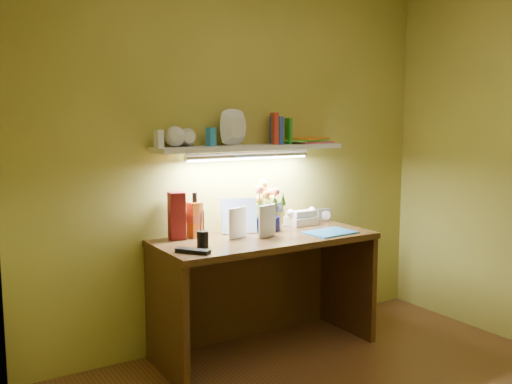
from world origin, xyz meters
TOP-DOWN VIEW (x-y plane):
  - desk at (0.00, 1.20)m, footprint 1.40×0.60m
  - flower_bouquet at (0.12, 1.36)m, footprint 0.24×0.24m
  - telephone at (0.41, 1.38)m, footprint 0.20×0.16m
  - desk_clock at (0.64, 1.42)m, footprint 0.10×0.08m
  - whisky_bottle at (-0.39, 1.40)m, footprint 0.09×0.09m
  - whisky_box at (-0.51, 1.42)m, footprint 0.11×0.11m
  - pen_cup at (-0.48, 1.13)m, footprint 0.07×0.07m
  - art_card at (-0.09, 1.38)m, footprint 0.23×0.11m
  - tv_remote at (-0.58, 1.04)m, footprint 0.16×0.19m
  - blue_folder at (0.41, 1.06)m, footprint 0.32×0.25m
  - desk_book_a at (-0.25, 1.22)m, footprint 0.14×0.05m
  - desk_book_b at (-0.07, 1.15)m, footprint 0.15×0.05m
  - wall_shelf at (-0.00, 1.38)m, footprint 1.31×0.33m

SIDE VIEW (x-z plane):
  - desk at x=0.00m, z-range 0.00..0.75m
  - blue_folder at x=0.41m, z-range 0.75..0.76m
  - tv_remote at x=-0.58m, z-range 0.75..0.77m
  - desk_clock at x=0.64m, z-range 0.75..0.84m
  - telephone at x=0.41m, z-range 0.75..0.87m
  - pen_cup at x=-0.48m, z-range 0.75..0.92m
  - desk_book_a at x=-0.25m, z-range 0.75..0.94m
  - desk_book_b at x=-0.07m, z-range 0.75..0.95m
  - art_card at x=-0.09m, z-range 0.75..0.98m
  - whisky_bottle at x=-0.39m, z-range 0.75..1.03m
  - whisky_box at x=-0.51m, z-range 0.75..1.04m
  - flower_bouquet at x=0.12m, z-range 0.75..1.07m
  - wall_shelf at x=0.00m, z-range 1.22..1.46m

